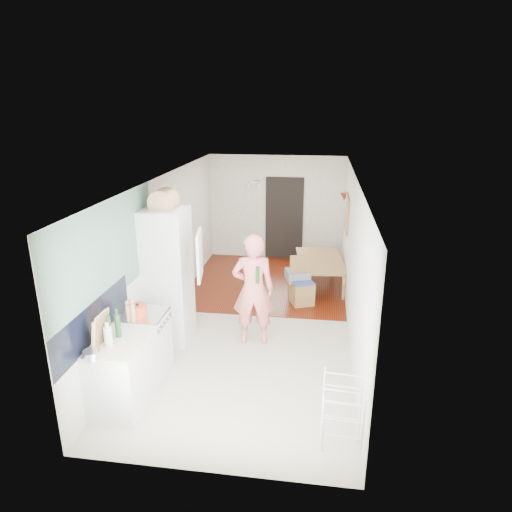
% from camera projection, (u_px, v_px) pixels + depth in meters
% --- Properties ---
extents(room_shell, '(3.20, 7.00, 2.50)m').
position_uv_depth(room_shell, '(255.00, 254.00, 7.63)').
color(room_shell, white).
rests_on(room_shell, ground).
extents(floor, '(3.20, 7.00, 0.01)m').
position_uv_depth(floor, '(255.00, 321.00, 8.03)').
color(floor, '#BBB59F').
rests_on(floor, ground).
extents(wood_floor_overlay, '(3.20, 3.30, 0.01)m').
position_uv_depth(wood_floor_overlay, '(268.00, 282.00, 9.76)').
color(wood_floor_overlay, '#5E210D').
rests_on(wood_floor_overlay, room_shell).
extents(sage_wall_panel, '(0.02, 3.00, 1.30)m').
position_uv_depth(sage_wall_panel, '(109.00, 252.00, 5.77)').
color(sage_wall_panel, gray).
rests_on(sage_wall_panel, room_shell).
extents(tile_splashback, '(0.02, 1.90, 0.50)m').
position_uv_depth(tile_splashback, '(95.00, 322.00, 5.48)').
color(tile_splashback, black).
rests_on(tile_splashback, room_shell).
extents(doorway_recess, '(0.90, 0.04, 2.00)m').
position_uv_depth(doorway_recess, '(284.00, 219.00, 10.94)').
color(doorway_recess, black).
rests_on(doorway_recess, room_shell).
extents(base_cabinet, '(0.60, 0.90, 0.86)m').
position_uv_depth(base_cabinet, '(123.00, 375.00, 5.67)').
color(base_cabinet, silver).
rests_on(base_cabinet, room_shell).
extents(worktop, '(0.62, 0.92, 0.06)m').
position_uv_depth(worktop, '(119.00, 343.00, 5.52)').
color(worktop, beige).
rests_on(worktop, room_shell).
extents(range_cooker, '(0.60, 0.60, 0.88)m').
position_uv_depth(range_cooker, '(145.00, 345.00, 6.37)').
color(range_cooker, silver).
rests_on(range_cooker, room_shell).
extents(cooker_top, '(0.60, 0.60, 0.04)m').
position_uv_depth(cooker_top, '(142.00, 315.00, 6.22)').
color(cooker_top, silver).
rests_on(cooker_top, room_shell).
extents(fridge_housing, '(0.66, 0.66, 2.15)m').
position_uv_depth(fridge_housing, '(168.00, 276.00, 7.12)').
color(fridge_housing, silver).
rests_on(fridge_housing, room_shell).
extents(fridge_door, '(0.14, 0.56, 0.70)m').
position_uv_depth(fridge_door, '(200.00, 255.00, 6.61)').
color(fridge_door, silver).
rests_on(fridge_door, room_shell).
extents(fridge_interior, '(0.02, 0.52, 0.66)m').
position_uv_depth(fridge_interior, '(185.00, 248.00, 6.93)').
color(fridge_interior, white).
rests_on(fridge_interior, room_shell).
extents(pinboard, '(0.03, 0.90, 0.70)m').
position_uv_depth(pinboard, '(347.00, 213.00, 9.10)').
color(pinboard, tan).
rests_on(pinboard, room_shell).
extents(pinboard_frame, '(0.00, 0.94, 0.74)m').
position_uv_depth(pinboard_frame, '(346.00, 213.00, 9.10)').
color(pinboard_frame, '#A37C43').
rests_on(pinboard_frame, room_shell).
extents(wall_sconce, '(0.18, 0.18, 0.16)m').
position_uv_depth(wall_sconce, '(344.00, 197.00, 9.65)').
color(wall_sconce, maroon).
rests_on(wall_sconce, room_shell).
extents(person, '(0.84, 0.61, 2.12)m').
position_uv_depth(person, '(253.00, 280.00, 7.02)').
color(person, '#ED7572').
rests_on(person, floor).
extents(dining_table, '(0.94, 1.48, 0.49)m').
position_uv_depth(dining_table, '(321.00, 274.00, 9.51)').
color(dining_table, '#A37C43').
rests_on(dining_table, floor).
extents(dining_chair, '(0.50, 0.50, 0.92)m').
position_uv_depth(dining_chair, '(302.00, 281.00, 8.57)').
color(dining_chair, '#A37C43').
rests_on(dining_chair, floor).
extents(stool, '(0.35, 0.35, 0.39)m').
position_uv_depth(stool, '(296.00, 289.00, 8.88)').
color(stool, '#A37C43').
rests_on(stool, floor).
extents(grey_drape, '(0.53, 0.53, 0.19)m').
position_uv_depth(grey_drape, '(298.00, 275.00, 8.79)').
color(grey_drape, gray).
rests_on(grey_drape, stool).
extents(drying_rack, '(0.47, 0.43, 0.85)m').
position_uv_depth(drying_rack, '(342.00, 414.00, 4.97)').
color(drying_rack, silver).
rests_on(drying_rack, floor).
extents(bread_bin, '(0.46, 0.44, 0.21)m').
position_uv_depth(bread_bin, '(164.00, 202.00, 6.77)').
color(bread_bin, tan).
rests_on(bread_bin, fridge_housing).
extents(red_casserole, '(0.26, 0.26, 0.15)m').
position_uv_depth(red_casserole, '(138.00, 311.00, 6.13)').
color(red_casserole, '#DB4C24').
rests_on(red_casserole, cooker_top).
extents(steel_pan, '(0.23, 0.23, 0.10)m').
position_uv_depth(steel_pan, '(92.00, 355.00, 5.11)').
color(steel_pan, silver).
rests_on(steel_pan, worktop).
extents(held_bottle, '(0.06, 0.06, 0.28)m').
position_uv_depth(held_bottle, '(258.00, 275.00, 6.86)').
color(held_bottle, '#1E4120').
rests_on(held_bottle, person).
extents(bottle_a, '(0.08, 0.08, 0.32)m').
position_uv_depth(bottle_a, '(108.00, 328.00, 5.48)').
color(bottle_a, '#1E4120').
rests_on(bottle_a, worktop).
extents(bottle_b, '(0.08, 0.08, 0.30)m').
position_uv_depth(bottle_b, '(118.00, 326.00, 5.56)').
color(bottle_b, '#1E4120').
rests_on(bottle_b, worktop).
extents(bottle_c, '(0.12, 0.12, 0.24)m').
position_uv_depth(bottle_c, '(108.00, 336.00, 5.37)').
color(bottle_c, silver).
rests_on(bottle_c, worktop).
extents(pepper_mill_front, '(0.08, 0.08, 0.24)m').
position_uv_depth(pepper_mill_front, '(133.00, 312.00, 5.98)').
color(pepper_mill_front, tan).
rests_on(pepper_mill_front, worktop).
extents(pepper_mill_back, '(0.06, 0.06, 0.22)m').
position_uv_depth(pepper_mill_back, '(128.00, 313.00, 5.99)').
color(pepper_mill_back, tan).
rests_on(pepper_mill_back, worktop).
extents(chopping_boards, '(0.10, 0.31, 0.42)m').
position_uv_depth(chopping_boards, '(100.00, 330.00, 5.32)').
color(chopping_boards, tan).
rests_on(chopping_boards, worktop).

